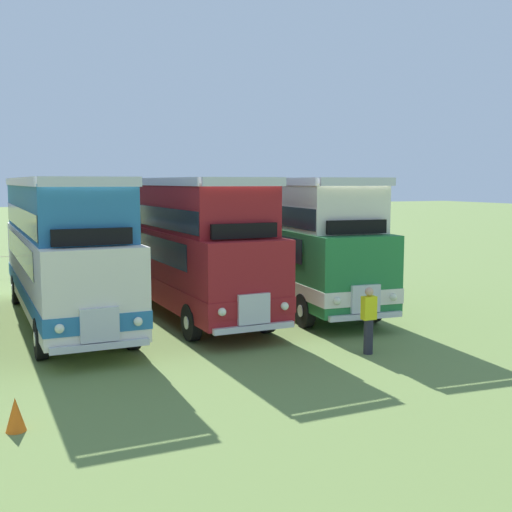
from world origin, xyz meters
TOP-DOWN VIEW (x-y plane):
  - bus_fifth_in_row at (3.97, 0.35)m, footprint 2.87×11.69m
  - bus_sixth_in_row at (7.94, 0.20)m, footprint 2.96×10.72m
  - bus_seventh_in_row at (11.93, -0.11)m, footprint 3.11×9.93m
  - cone_mid_row at (2.15, -8.63)m, footprint 0.36×0.36m
  - marshal_person at (10.72, -6.67)m, footprint 0.36×0.24m

SIDE VIEW (x-z plane):
  - cone_mid_row at x=2.15m, z-range 0.00..0.61m
  - marshal_person at x=10.72m, z-range 0.02..1.75m
  - bus_seventh_in_row at x=11.93m, z-range 0.09..4.61m
  - bus_sixth_in_row at x=7.94m, z-range 0.10..4.62m
  - bus_fifth_in_row at x=3.97m, z-range 0.10..4.62m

